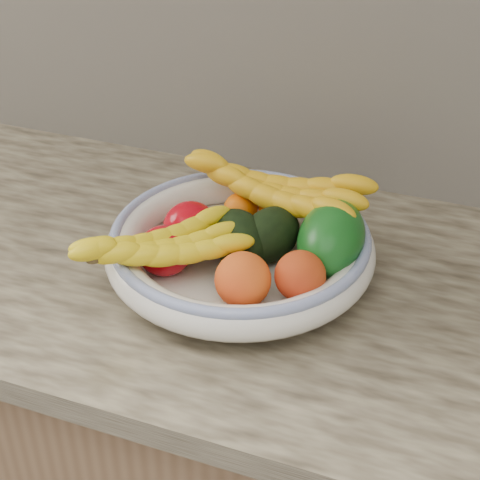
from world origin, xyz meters
name	(u,v)px	position (x,y,z in m)	size (l,w,h in m)	color
kitchen_counter	(245,456)	(0.00, 1.69, 0.46)	(2.44, 0.66, 1.40)	brown
fruit_bowl	(240,247)	(0.00, 1.66, 0.95)	(0.39, 0.39, 0.08)	white
clementine_back_left	(241,208)	(-0.03, 1.75, 0.95)	(0.05, 0.05, 0.05)	#FF6E05
clementine_back_right	(273,208)	(0.01, 1.77, 0.95)	(0.05, 0.05, 0.04)	#FF6205
tomato_left	(190,226)	(-0.08, 1.67, 0.96)	(0.08, 0.08, 0.07)	#B6020E
tomato_near_left	(165,251)	(-0.09, 1.59, 0.96)	(0.08, 0.08, 0.07)	#B0040F
avocado_center	(239,239)	(0.00, 1.66, 0.96)	(0.08, 0.11, 0.08)	black
avocado_right	(270,235)	(0.04, 1.68, 0.96)	(0.08, 0.11, 0.08)	black
green_mango	(331,239)	(0.13, 1.68, 0.98)	(0.09, 0.14, 0.10)	#0E4B12
peach_front	(243,280)	(0.04, 1.56, 0.97)	(0.08, 0.08, 0.08)	orange
peach_right	(300,276)	(0.11, 1.60, 0.97)	(0.07, 0.07, 0.07)	#DA5E17
banana_bunch_back	(273,194)	(0.02, 1.75, 0.99)	(0.32, 0.12, 0.09)	yellow
banana_bunch_front	(160,251)	(-0.08, 1.57, 0.98)	(0.26, 0.11, 0.07)	yellow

